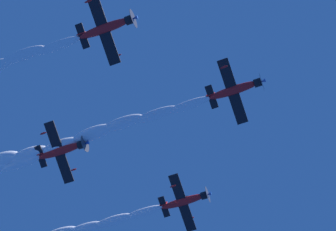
{
  "coord_description": "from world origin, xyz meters",
  "views": [
    {
      "loc": [
        1.93,
        -37.34,
        1.66
      ],
      "look_at": [
        -11.49,
        -6.06,
        72.35
      ],
      "focal_mm": 55.98,
      "sensor_mm": 36.0,
      "label": 1
    }
  ],
  "objects": [
    {
      "name": "airplane_lead",
      "position": [
        -0.69,
        -5.91,
        72.61
      ],
      "size": [
        8.93,
        9.69,
        3.43
      ],
      "color": "red"
    },
    {
      "name": "smoke_trail_lead",
      "position": [
        -35.92,
        -7.93,
        73.6
      ],
      "size": [
        49.27,
        5.26,
        3.64
      ],
      "color": "white"
    },
    {
      "name": "airplane_left_wingman",
      "position": [
        -15.21,
        9.83,
        73.24
      ],
      "size": [
        8.93,
        9.59,
        3.69
      ],
      "color": "red"
    },
    {
      "name": "airplane_slot_tail",
      "position": [
        -28.89,
        -7.06,
        72.24
      ],
      "size": [
        8.92,
        9.48,
        3.96
      ],
      "color": "red"
    },
    {
      "name": "airplane_right_wingman",
      "position": [
        -13.74,
        -22.01,
        71.58
      ],
      "size": [
        8.93,
        9.59,
        3.66
      ],
      "color": "red"
    }
  ]
}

